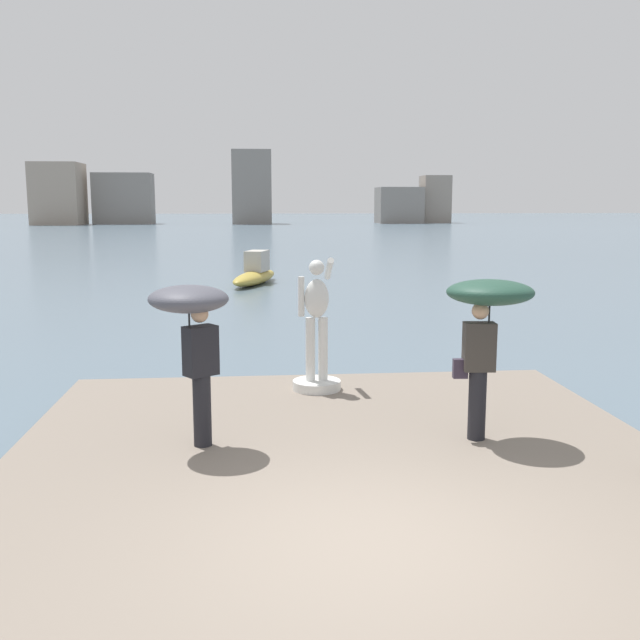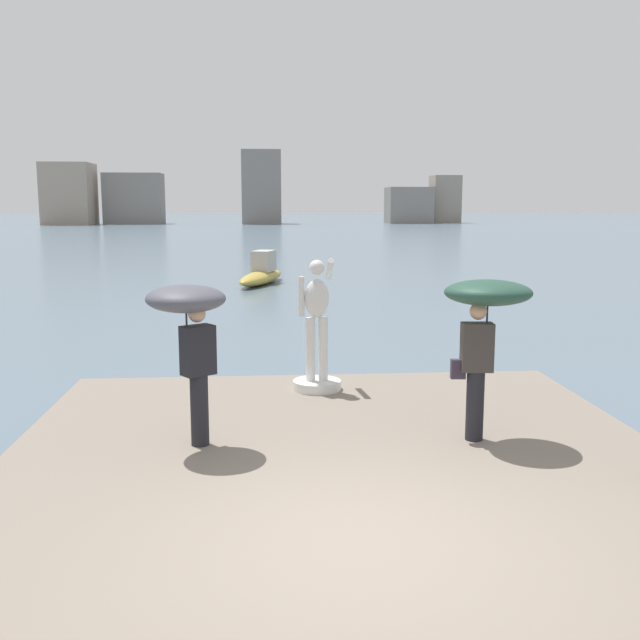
# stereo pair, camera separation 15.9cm
# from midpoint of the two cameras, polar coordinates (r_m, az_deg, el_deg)

# --- Properties ---
(ground_plane) EXTENTS (400.00, 400.00, 0.00)m
(ground_plane) POSITION_cam_midpoint_polar(r_m,az_deg,el_deg) (46.07, -4.08, 5.00)
(ground_plane) COLOR slate
(pier) EXTENTS (7.92, 9.22, 0.40)m
(pier) POSITION_cam_midpoint_polar(r_m,az_deg,el_deg) (8.22, 1.65, -13.17)
(pier) COLOR slate
(pier) RESTS_ON ground
(statue_white_figure) EXTENTS (0.76, 0.94, 2.09)m
(statue_white_figure) POSITION_cam_midpoint_polar(r_m,az_deg,el_deg) (11.39, -0.67, -1.63)
(statue_white_figure) COLOR silver
(statue_white_figure) RESTS_ON pier
(onlooker_left) EXTENTS (1.32, 1.32, 1.98)m
(onlooker_left) POSITION_cam_midpoint_polar(r_m,az_deg,el_deg) (8.71, -10.55, 0.06)
(onlooker_left) COLOR black
(onlooker_left) RESTS_ON pier
(onlooker_right) EXTENTS (1.15, 1.15, 2.02)m
(onlooker_right) POSITION_cam_midpoint_polar(r_m,az_deg,el_deg) (9.08, 12.53, 0.75)
(onlooker_right) COLOR black
(onlooker_right) RESTS_ON pier
(boat_near) EXTENTS (2.38, 4.79, 1.38)m
(boat_near) POSITION_cam_midpoint_polar(r_m,az_deg,el_deg) (30.27, -5.28, 3.65)
(boat_near) COLOR #B2993D
(boat_near) RESTS_ON ground
(distant_skyline) EXTENTS (67.89, 12.15, 11.84)m
(distant_skyline) POSITION_cam_midpoint_polar(r_m,az_deg,el_deg) (121.57, -8.27, 9.68)
(distant_skyline) COLOR gray
(distant_skyline) RESTS_ON ground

